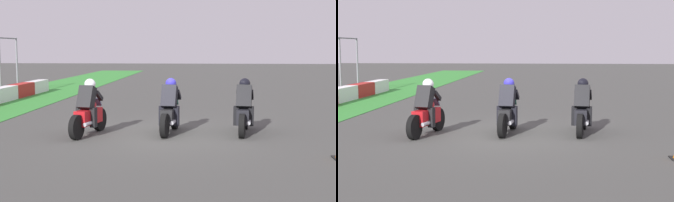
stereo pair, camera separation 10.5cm
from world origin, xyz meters
TOP-DOWN VIEW (x-y plane):
  - ground_plane at (0.00, 0.00)m, footprint 120.00×120.00m
  - rider_lane_a at (0.42, -2.08)m, footprint 2.04×0.59m
  - rider_lane_b at (0.28, -0.07)m, footprint 2.04×0.58m
  - rider_lane_c at (-0.15, 2.08)m, footprint 2.03×0.63m

SIDE VIEW (x-z plane):
  - ground_plane at x=0.00m, z-range 0.00..0.00m
  - rider_lane_a at x=0.42m, z-range -0.13..1.38m
  - rider_lane_b at x=0.28m, z-range -0.13..1.38m
  - rider_lane_c at x=-0.15m, z-range -0.13..1.38m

